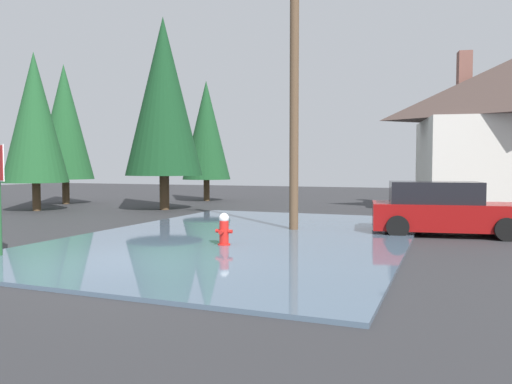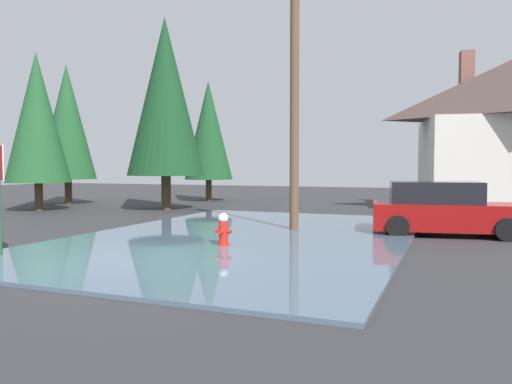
% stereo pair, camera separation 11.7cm
% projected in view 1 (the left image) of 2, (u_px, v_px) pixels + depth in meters
% --- Properties ---
extents(ground_plane, '(80.00, 80.00, 0.10)m').
position_uv_depth(ground_plane, '(131.00, 264.00, 10.55)').
color(ground_plane, '#2D2D30').
extents(flood_puddle, '(8.93, 13.80, 0.08)m').
position_uv_depth(flood_puddle, '(247.00, 236.00, 14.23)').
color(flood_puddle, '#4C6075').
rests_on(flood_puddle, ground).
extents(lane_stop_bar, '(3.47, 0.45, 0.01)m').
position_uv_depth(lane_stop_bar, '(101.00, 285.00, 8.52)').
color(lane_stop_bar, silver).
rests_on(lane_stop_bar, ground).
extents(fire_hydrant, '(0.44, 0.38, 0.87)m').
position_uv_depth(fire_hydrant, '(224.00, 231.00, 12.36)').
color(fire_hydrant, red).
rests_on(fire_hydrant, ground).
extents(utility_pole, '(1.60, 0.28, 8.75)m').
position_uv_depth(utility_pole, '(294.00, 84.00, 15.24)').
color(utility_pole, brown).
rests_on(utility_pole, ground).
extents(parked_car, '(4.43, 2.52, 1.58)m').
position_uv_depth(parked_car, '(442.00, 210.00, 14.68)').
color(parked_car, maroon).
rests_on(parked_car, ground).
extents(pine_tree_tall_left, '(3.59, 3.59, 8.97)m').
position_uv_depth(pine_tree_tall_left, '(164.00, 97.00, 23.13)').
color(pine_tree_tall_left, '#4C3823').
rests_on(pine_tree_tall_left, ground).
extents(pine_tree_mid_left, '(3.01, 3.01, 7.52)m').
position_uv_depth(pine_tree_mid_left, '(65.00, 122.00, 26.77)').
color(pine_tree_mid_left, '#4C3823').
rests_on(pine_tree_mid_left, ground).
extents(pine_tree_short_left, '(2.89, 2.89, 7.23)m').
position_uv_depth(pine_tree_short_left, '(35.00, 118.00, 22.61)').
color(pine_tree_short_left, '#4C3823').
rests_on(pine_tree_short_left, ground).
extents(pine_tree_far_center, '(2.83, 2.83, 7.06)m').
position_uv_depth(pine_tree_far_center, '(206.00, 130.00, 29.23)').
color(pine_tree_far_center, '#4C3823').
rests_on(pine_tree_far_center, ground).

